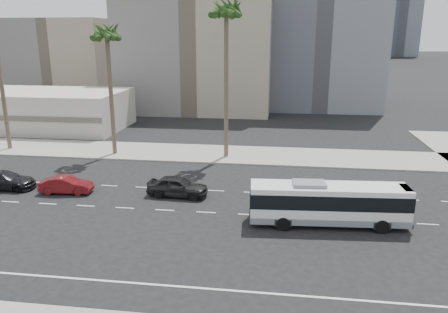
% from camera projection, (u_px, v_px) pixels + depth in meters
% --- Properties ---
extents(ground, '(700.00, 700.00, 0.00)m').
position_uv_depth(ground, '(248.00, 215.00, 30.38)').
color(ground, black).
rests_on(ground, ground).
extents(sidewalk_north, '(120.00, 7.00, 0.15)m').
position_uv_depth(sidewalk_north, '(260.00, 155.00, 45.16)').
color(sidewalk_north, gray).
rests_on(sidewalk_north, ground).
extents(commercial_low, '(22.00, 12.16, 5.00)m').
position_uv_depth(commercial_low, '(42.00, 110.00, 58.42)').
color(commercial_low, '#B9B4AA').
rests_on(commercial_low, ground).
extents(midrise_beige_west, '(24.00, 18.00, 18.00)m').
position_uv_depth(midrise_beige_west, '(199.00, 55.00, 72.47)').
color(midrise_beige_west, gray).
rests_on(midrise_beige_west, ground).
extents(midrise_gray_center, '(20.00, 20.00, 26.00)m').
position_uv_depth(midrise_gray_center, '(319.00, 30.00, 75.48)').
color(midrise_gray_center, slate).
rests_on(midrise_gray_center, ground).
extents(midrise_beige_far, '(18.00, 16.00, 15.00)m').
position_uv_depth(midrise_beige_far, '(68.00, 61.00, 81.03)').
color(midrise_beige_far, gray).
rests_on(midrise_beige_far, ground).
extents(highrise_far, '(22.00, 22.00, 60.00)m').
position_uv_depth(highrise_far, '(400.00, 5.00, 261.36)').
color(highrise_far, '#555A68').
rests_on(highrise_far, ground).
extents(city_bus, '(10.39, 2.99, 2.94)m').
position_uv_depth(city_bus, '(328.00, 203.00, 28.41)').
color(city_bus, silver).
rests_on(city_bus, ground).
extents(car_a, '(2.19, 4.83, 1.61)m').
position_uv_depth(car_a, '(178.00, 186.00, 33.73)').
color(car_a, black).
rests_on(car_a, ground).
extents(car_b, '(1.76, 4.20, 1.35)m').
position_uv_depth(car_b, '(66.00, 185.00, 34.44)').
color(car_b, maroon).
rests_on(car_b, ground).
extents(car_c, '(2.31, 5.14, 1.46)m').
position_uv_depth(car_c, '(4.00, 180.00, 35.38)').
color(car_c, black).
rests_on(car_c, ground).
extents(palm_near, '(4.64, 4.64, 15.62)m').
position_uv_depth(palm_near, '(226.00, 13.00, 40.93)').
color(palm_near, brown).
rests_on(palm_near, ground).
extents(palm_mid, '(4.34, 4.34, 13.43)m').
position_uv_depth(palm_mid, '(107.00, 36.00, 42.59)').
color(palm_mid, brown).
rests_on(palm_mid, ground).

